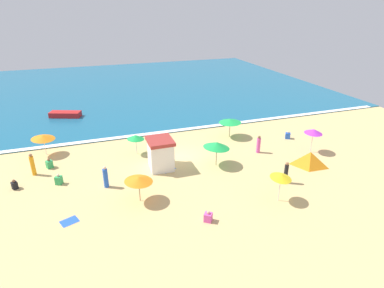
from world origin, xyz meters
The scene contains 25 objects.
ground_plane centered at (0.00, 0.00, 0.00)m, with size 60.00×60.00×0.00m, color #D8B775.
ocean_water centered at (0.00, 28.00, 0.05)m, with size 60.00×44.00×0.10m, color #196084.
wave_breaker_foam centered at (0.00, 6.30, 0.10)m, with size 57.00×0.70×0.01m, color white.
lifeguard_cabana centered at (-2.22, -1.32, 1.32)m, with size 2.05×2.42×2.60m.
beach_umbrella_0 centered at (-11.63, 4.56, 1.75)m, with size 2.79×2.78×2.02m.
beach_umbrella_1 centered at (2.37, -2.44, 1.89)m, with size 2.51×2.48×2.24m.
beach_umbrella_2 centered at (-3.69, 2.05, 1.66)m, with size 1.76×1.74×1.90m.
beach_umbrella_3 centered at (6.17, 2.92, 1.75)m, with size 2.49×2.48×1.94m.
beach_umbrella_4 centered at (11.78, -2.92, 2.09)m, with size 2.14×2.15×2.33m.
beach_umbrella_5 centered at (-4.84, -5.70, 1.74)m, with size 2.33×2.31×1.98m.
beach_umbrella_6 centered at (4.39, -8.88, 1.96)m, with size 2.11×2.12×2.21m.
beach_tent centered at (9.76, -5.31, 0.68)m, with size 2.78×2.56×1.36m.
beachgoer_0 centered at (-1.76, 1.59, 0.74)m, with size 0.48×0.48×1.57m.
beachgoer_1 centered at (-6.91, -3.03, 0.82)m, with size 0.51×0.51×1.75m.
beachgoer_2 centered at (6.25, -6.95, 0.87)m, with size 0.43×0.43×1.80m.
beachgoer_3 centered at (-12.28, 0.83, 0.91)m, with size 0.46×0.46×1.89m.
beachgoer_4 centered at (-10.33, -1.38, 0.35)m, with size 0.61×0.61×0.85m.
beachgoer_5 centered at (-11.17, 1.70, 0.36)m, with size 0.64×0.64×0.87m.
beachgoer_6 centered at (-1.16, -9.41, 0.31)m, with size 0.67×0.67×0.76m.
beachgoer_7 centered at (11.67, 0.57, 0.34)m, with size 0.66×0.66×0.83m.
beachgoer_8 centered at (7.07, -1.40, 0.79)m, with size 0.50×0.50×1.67m.
beachgoer_9 centered at (-13.44, -1.04, 0.33)m, with size 0.52×0.52×0.78m.
beach_towel_0 centered at (-9.57, -6.55, 0.01)m, with size 1.29×1.15×0.01m.
beach_towel_1 centered at (-1.78, -1.88, 0.01)m, with size 1.43×1.24×0.01m.
small_boat_0 centered at (-10.12, 15.11, 0.42)m, with size 3.86×2.49×0.63m.
Camera 1 is at (-7.57, -24.75, 12.75)m, focal length 29.68 mm.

